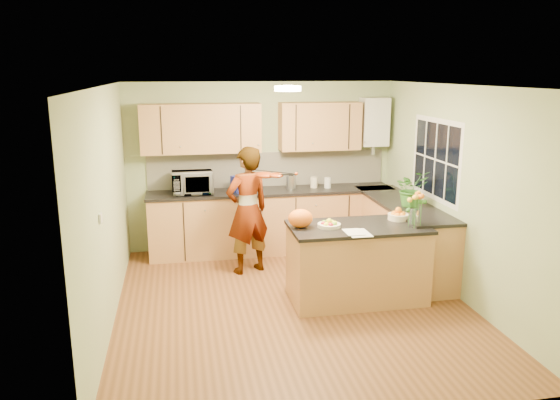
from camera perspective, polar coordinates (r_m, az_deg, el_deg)
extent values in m
plane|color=brown|center=(6.50, 1.28, -10.76)|extent=(4.50, 4.50, 0.00)
cube|color=silver|center=(5.93, 1.41, 11.86)|extent=(4.00, 4.50, 0.02)
cube|color=#90A173|center=(8.26, -1.92, 3.58)|extent=(4.00, 0.02, 2.50)
cube|color=#90A173|center=(4.01, 8.11, -7.30)|extent=(4.00, 0.02, 2.50)
cube|color=#90A173|center=(6.01, -17.64, -0.79)|extent=(0.02, 4.50, 2.50)
cube|color=#90A173|center=(6.79, 18.09, 0.75)|extent=(0.02, 4.50, 2.50)
cube|color=#B37947|center=(8.17, -0.86, -2.29)|extent=(3.60, 0.60, 0.90)
cube|color=black|center=(8.04, -0.86, 0.92)|extent=(3.64, 0.62, 0.04)
cube|color=#B37947|center=(7.60, 12.61, -3.83)|extent=(0.60, 2.20, 0.90)
cube|color=black|center=(7.47, 12.72, -0.39)|extent=(0.62, 2.24, 0.04)
cube|color=beige|center=(8.27, -1.21, 3.25)|extent=(3.60, 0.02, 0.52)
cube|color=#B37947|center=(7.93, -8.26, 7.41)|extent=(1.70, 0.34, 0.70)
cube|color=#B37947|center=(8.19, 4.17, 7.70)|extent=(1.20, 0.34, 0.70)
cube|color=silver|center=(8.45, 9.80, 8.06)|extent=(0.40, 0.30, 0.72)
cylinder|color=#ACADB1|center=(8.50, 9.69, 5.38)|extent=(0.06, 0.06, 0.20)
cube|color=silver|center=(7.25, 15.97, 4.09)|extent=(0.01, 1.30, 1.05)
cube|color=black|center=(7.25, 15.94, 4.09)|extent=(0.01, 1.18, 0.92)
cube|color=silver|center=(5.42, -18.24, -1.81)|extent=(0.02, 0.09, 0.09)
cylinder|color=#FFEABF|center=(6.22, 0.82, 11.57)|extent=(0.30, 0.30, 0.06)
cylinder|color=silver|center=(6.22, 0.82, 11.85)|extent=(0.10, 0.10, 0.02)
cube|color=#B37947|center=(6.52, 8.04, -6.67)|extent=(1.55, 0.78, 0.87)
cube|color=black|center=(6.38, 8.18, -2.82)|extent=(1.59, 0.81, 0.04)
cylinder|color=beige|center=(6.27, 5.15, -2.65)|extent=(0.27, 0.27, 0.04)
cylinder|color=beige|center=(6.69, 12.24, -1.73)|extent=(0.25, 0.25, 0.07)
cylinder|color=silver|center=(6.40, 13.82, -1.88)|extent=(0.10, 0.10, 0.21)
ellipsoid|color=orange|center=(6.21, 2.15, -1.92)|extent=(0.35, 0.33, 0.21)
cube|color=silver|center=(6.07, 8.20, -3.41)|extent=(0.24, 0.32, 0.01)
imported|color=#E8B08E|center=(7.22, -3.41, -1.10)|extent=(0.73, 0.62, 1.71)
imported|color=silver|center=(7.87, -9.14, 1.80)|extent=(0.58, 0.40, 0.32)
cube|color=navy|center=(7.94, -3.95, 1.71)|extent=(0.34, 0.30, 0.23)
cylinder|color=#ACADB1|center=(8.11, 1.15, 1.88)|extent=(0.15, 0.15, 0.20)
sphere|color=black|center=(8.08, 1.15, 2.83)|extent=(0.07, 0.07, 0.07)
cylinder|color=beige|center=(8.20, 3.56, 1.86)|extent=(0.13, 0.13, 0.16)
cylinder|color=silver|center=(8.20, 5.00, 1.81)|extent=(0.10, 0.10, 0.16)
imported|color=#316D24|center=(7.23, 13.54, 1.19)|extent=(0.48, 0.44, 0.47)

